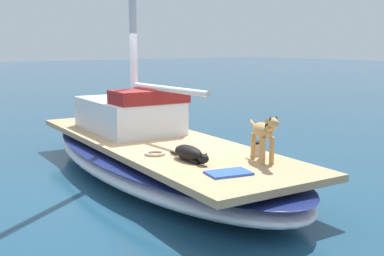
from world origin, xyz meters
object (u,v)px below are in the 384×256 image
Objects in this scene: coiled_rope at (155,153)px; deck_towel at (229,173)px; deck_winch at (256,149)px; dog_tan at (264,133)px; dog_black at (190,153)px; sailboat_main at (157,158)px.

deck_towel is at bearing -84.50° from coiled_rope.
coiled_rope is at bearing 141.72° from deck_winch.
coiled_rope is (-0.97, 1.32, -0.40)m from dog_tan.
dog_black is at bearing 162.71° from deck_winch.
sailboat_main is at bearing 106.09° from deck_winch.
dog_tan is 1.60× the size of deck_towel.
sailboat_main is at bearing 55.02° from coiled_rope.
dog_black reaches higher than deck_towel.
deck_towel is at bearing -101.76° from sailboat_main.
coiled_rope is at bearing 106.45° from dog_black.
dog_black is 2.94× the size of coiled_rope.
dog_tan is at bearing -41.19° from dog_black.
coiled_rope is at bearing 95.50° from deck_towel.
deck_winch is at bearing -73.91° from sailboat_main.
deck_towel is at bearing -92.63° from dog_black.
deck_winch is (1.01, -0.31, -0.01)m from dog_black.
coiled_rope is (-1.20, 0.95, -0.08)m from deck_winch.
dog_black is at bearing 87.37° from deck_towel.
dog_tan is 0.54m from deck_winch.
coiled_rope is 1.52m from deck_towel.
deck_towel is (-1.05, -0.57, -0.08)m from deck_winch.
dog_black is 1.09m from dog_tan.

